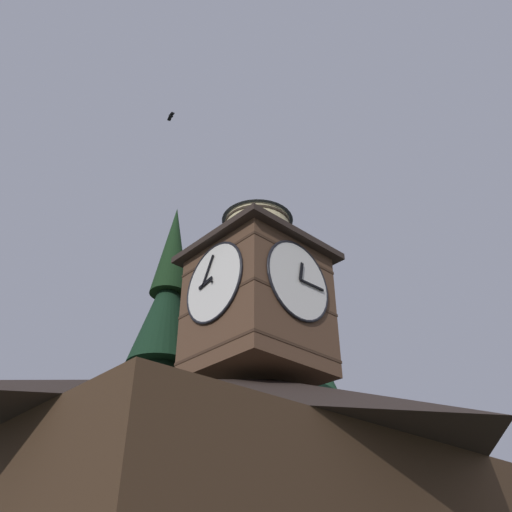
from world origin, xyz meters
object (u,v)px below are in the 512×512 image
(pine_tree_behind, at_px, (157,405))
(building_main, at_px, (273,493))
(clock_tower, at_px, (257,294))
(pine_tree_aside, at_px, (330,488))
(moon, at_px, (176,433))
(flying_bird_high, at_px, (171,116))

(pine_tree_behind, bearing_deg, building_main, 106.55)
(clock_tower, height_order, pine_tree_behind, pine_tree_behind)
(building_main, relative_size, pine_tree_aside, 1.41)
(clock_tower, distance_m, moon, 31.63)
(pine_tree_aside, distance_m, moon, 24.89)
(clock_tower, relative_size, pine_tree_behind, 0.47)
(pine_tree_behind, distance_m, pine_tree_aside, 10.19)
(building_main, xyz_separation_m, clock_tower, (0.35, -0.30, 6.74))
(pine_tree_behind, relative_size, pine_tree_aside, 1.39)
(clock_tower, height_order, moon, clock_tower)
(building_main, relative_size, clock_tower, 2.16)
(clock_tower, relative_size, moon, 4.47)
(pine_tree_aside, bearing_deg, building_main, 29.83)
(moon, bearing_deg, clock_tower, 60.58)
(pine_tree_behind, height_order, flying_bird_high, flying_bird_high)
(pine_tree_aside, bearing_deg, moon, -106.00)
(clock_tower, xyz_separation_m, flying_bird_high, (2.84, -2.92, 9.58))
(pine_tree_behind, relative_size, moon, 9.51)
(pine_tree_aside, height_order, flying_bird_high, flying_bird_high)
(building_main, bearing_deg, moon, -118.60)
(pine_tree_aside, bearing_deg, flying_bird_high, 8.23)
(clock_tower, height_order, pine_tree_aside, clock_tower)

